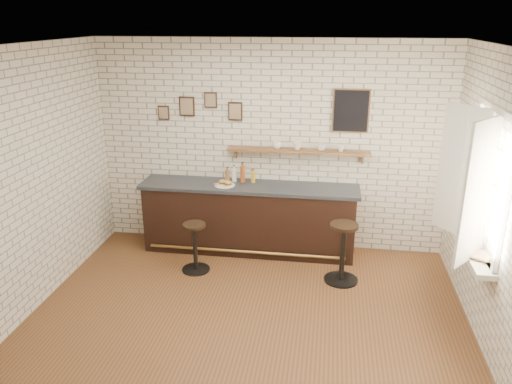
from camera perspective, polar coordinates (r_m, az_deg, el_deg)
ground at (r=5.94m, az=-0.95°, el=-13.93°), size 5.00×5.00×0.00m
bar_counter at (r=7.22m, az=-0.79°, el=-2.98°), size 3.10×0.65×1.01m
sandwich_plate at (r=7.03m, az=-3.59°, el=0.78°), size 0.28×0.28×0.01m
ciabatta_sandwich at (r=7.02m, az=-3.53°, el=1.08°), size 0.20×0.13×0.07m
potato_chips at (r=7.04m, az=-3.70°, el=0.85°), size 0.26×0.17×0.00m
bitters_bottle_brown at (r=7.20m, az=-3.28°, el=1.91°), size 0.07×0.07×0.22m
bitters_bottle_white at (r=7.17m, az=-2.52°, el=1.96°), size 0.06×0.06×0.24m
bitters_bottle_amber at (r=7.15m, az=-1.53°, el=2.08°), size 0.07×0.07×0.29m
condiment_bottle_yellow at (r=7.13m, az=-0.33°, el=1.75°), size 0.06×0.06×0.20m
bar_stool_left at (r=6.76m, az=-6.99°, el=-6.10°), size 0.40×0.40×0.68m
bar_stool_right at (r=6.52m, az=9.88°, el=-6.63°), size 0.47×0.47×0.80m
wall_shelf at (r=7.03m, az=4.80°, el=4.68°), size 2.00×0.18×0.18m
shelf_cup_a at (r=7.04m, az=2.39°, el=5.35°), size 0.15×0.15×0.10m
shelf_cup_b at (r=7.01m, az=4.76°, el=5.25°), size 0.15×0.15×0.10m
shelf_cup_c at (r=7.00m, az=7.47°, el=5.10°), size 0.14×0.14×0.10m
shelf_cup_d at (r=7.00m, az=9.69°, el=4.94°), size 0.12×0.12×0.08m
back_wall_decor at (r=7.00m, az=3.54°, el=9.40°), size 2.96×0.02×0.56m
window_sill at (r=5.91m, az=23.26°, el=-5.86°), size 0.20×1.35×0.06m
casement_window at (r=5.64m, az=23.86°, el=1.06°), size 0.40×1.30×1.56m
book_lower at (r=5.64m, az=23.79°, el=-6.72°), size 0.20×0.24×0.02m
book_upper at (r=5.66m, az=23.75°, el=-6.42°), size 0.28×0.29×0.02m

